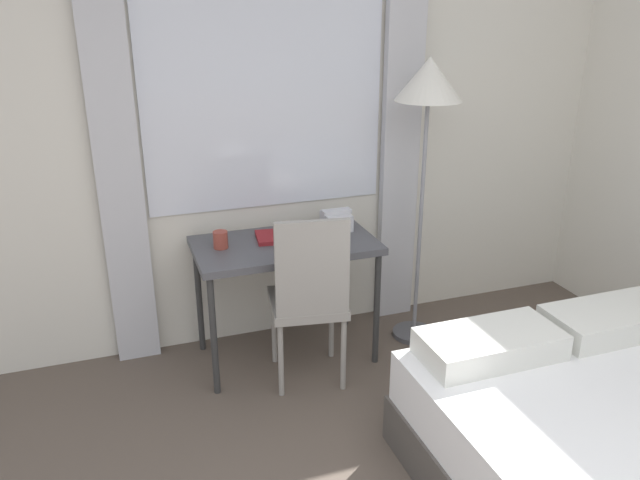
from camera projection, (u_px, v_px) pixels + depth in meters
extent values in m
cube|color=silver|center=(252.00, 122.00, 3.58)|extent=(5.57, 0.05, 2.70)
cube|color=white|center=(265.00, 77.00, 3.48)|extent=(1.40, 0.01, 1.50)
cube|color=silver|center=(115.00, 142.00, 3.29)|extent=(0.24, 0.06, 2.60)
cube|color=silver|center=(401.00, 123.00, 3.81)|extent=(0.24, 0.06, 2.60)
cube|color=#4C4C51|center=(285.00, 245.00, 3.51)|extent=(1.02, 0.56, 0.04)
cylinder|color=#333333|center=(214.00, 337.00, 3.28)|extent=(0.04, 0.04, 0.69)
cylinder|color=#333333|center=(377.00, 309.00, 3.57)|extent=(0.04, 0.04, 0.69)
cylinder|color=#333333|center=(199.00, 298.00, 3.71)|extent=(0.04, 0.04, 0.69)
cylinder|color=#333333|center=(346.00, 276.00, 4.00)|extent=(0.04, 0.04, 0.69)
cube|color=gray|center=(307.00, 303.00, 3.41)|extent=(0.46, 0.46, 0.05)
cube|color=gray|center=(312.00, 269.00, 3.14)|extent=(0.38, 0.10, 0.51)
cylinder|color=gray|center=(281.00, 360.00, 3.31)|extent=(0.03, 0.03, 0.43)
cylinder|color=gray|center=(343.00, 354.00, 3.37)|extent=(0.03, 0.03, 0.43)
cylinder|color=gray|center=(274.00, 329.00, 3.62)|extent=(0.03, 0.03, 0.43)
cylinder|color=gray|center=(331.00, 324.00, 3.68)|extent=(0.03, 0.03, 0.43)
cube|color=silver|center=(490.00, 344.00, 2.82)|extent=(0.64, 0.32, 0.12)
cube|color=silver|center=(611.00, 320.00, 3.03)|extent=(0.64, 0.32, 0.12)
cylinder|color=#4C4C51|center=(414.00, 333.00, 3.98)|extent=(0.27, 0.27, 0.03)
cylinder|color=gray|center=(420.00, 224.00, 3.71)|extent=(0.02, 0.02, 1.45)
cone|color=silver|center=(429.00, 79.00, 3.41)|extent=(0.38, 0.38, 0.24)
cube|color=silver|center=(336.00, 221.00, 3.69)|extent=(0.15, 0.17, 0.10)
cube|color=silver|center=(336.00, 211.00, 3.67)|extent=(0.17, 0.06, 0.02)
cube|color=maroon|center=(276.00, 237.00, 3.55)|extent=(0.24, 0.23, 0.02)
cube|color=white|center=(276.00, 236.00, 3.55)|extent=(0.23, 0.22, 0.01)
cylinder|color=#993F33|center=(221.00, 240.00, 3.40)|extent=(0.08, 0.08, 0.10)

